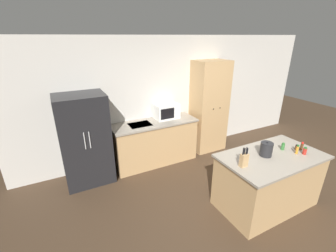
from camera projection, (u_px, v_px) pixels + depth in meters
The scene contains 14 objects.
ground_plane at pixel (250, 205), 3.68m from camera, with size 14.00×14.00×0.00m, color #423021.
wall_back at pixel (180, 96), 5.11m from camera, with size 7.20×0.06×2.60m.
refrigerator at pixel (85, 140), 4.05m from camera, with size 0.84×0.69×1.67m.
back_counter at pixel (155, 142), 4.81m from camera, with size 1.79×0.64×0.93m.
pantry_cabinet at pixel (209, 107), 5.21m from camera, with size 0.76×0.57×2.09m.
kitchen_island at pixel (268, 180), 3.55m from camera, with size 1.60×0.91×0.90m.
microwave at pixel (166, 111), 4.80m from camera, with size 0.51×0.36×0.32m.
knife_block at pixel (244, 160), 3.07m from camera, with size 0.11×0.07×0.29m.
spice_bottle_tall_dark at pixel (305, 151), 3.40m from camera, with size 0.05×0.05×0.12m.
spice_bottle_short_red at pixel (297, 150), 3.41m from camera, with size 0.04×0.04×0.15m.
spice_bottle_amber_oil at pixel (302, 146), 3.53m from camera, with size 0.04×0.04×0.13m.
spice_bottle_green_herb at pixel (297, 148), 3.53m from camera, with size 0.05×0.05×0.09m.
spice_bottle_pale_salt at pixel (283, 146), 3.54m from camera, with size 0.05×0.05×0.12m.
kettle at pixel (266, 149), 3.35m from camera, with size 0.18×0.18×0.24m.
Camera 1 is at (-2.54, -1.98, 2.58)m, focal length 24.00 mm.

